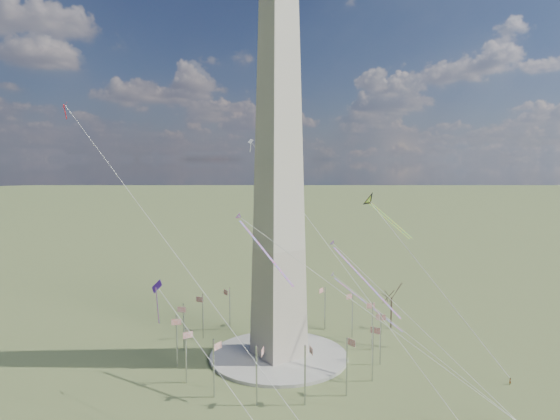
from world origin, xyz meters
TOP-DOWN VIEW (x-y plane):
  - ground at (0.00, 0.00)m, footprint 2000.00×2000.00m
  - plaza at (0.00, 0.00)m, footprint 36.00×36.00m
  - washington_monument at (0.00, 0.00)m, footprint 15.56×15.56m
  - flagpole_ring at (-0.00, -0.00)m, footprint 54.40×54.40m
  - tree_near at (40.90, -1.30)m, footprint 8.31×8.31m
  - person_east at (34.60, -43.43)m, footprint 0.66×0.50m
  - kite_delta_black at (41.58, 8.46)m, footprint 8.10×16.62m
  - kite_diamond_purple at (-32.85, -0.86)m, footprint 2.09×3.28m
  - kite_streamer_left at (14.78, -12.13)m, footprint 3.00×23.19m
  - kite_streamer_mid at (-12.01, -8.52)m, footprint 2.85×20.46m
  - kite_streamer_right at (25.95, -1.51)m, footprint 10.67×19.83m
  - kite_small_red at (-42.39, 35.99)m, footprint 1.45×2.12m
  - kite_small_white at (16.82, 40.80)m, footprint 1.31×1.75m

SIDE VIEW (x-z plane):
  - ground at x=0.00m, z-range 0.00..0.00m
  - plaza at x=0.00m, z-range 0.00..0.80m
  - person_east at x=34.60m, z-range 0.00..1.62m
  - flagpole_ring at x=0.00m, z-range 0.77..13.77m
  - tree_near at x=40.90m, z-range 3.10..17.63m
  - kite_streamer_right at x=25.95m, z-range 5.70..20.46m
  - kite_diamond_purple at x=-32.85m, z-range 17.96..28.09m
  - kite_streamer_left at x=14.78m, z-range 16.26..32.18m
  - kite_streamer_mid at x=-12.01m, z-range 26.22..40.26m
  - kite_delta_black at x=41.58m, z-range 31.11..44.64m
  - washington_monument at x=0.00m, z-range -2.05..97.95m
  - kite_small_white at x=16.82m, z-range 54.93..59.40m
  - kite_small_red at x=-42.39m, z-range 62.93..67.38m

